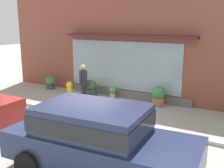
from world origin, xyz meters
TOP-DOWN VIEW (x-y plane):
  - ground_plane at (0.00, 0.00)m, footprint 60.00×60.00m
  - curb_strip at (0.00, -0.20)m, footprint 14.00×0.24m
  - storefront at (-0.00, 3.19)m, footprint 14.00×0.81m
  - fire_hydrant at (-1.88, 1.10)m, footprint 0.42×0.40m
  - pedestrian_with_handbag at (-0.98, 0.93)m, footprint 0.24×0.63m
  - parked_car_navy at (2.38, -3.17)m, footprint 4.57×2.26m
  - potted_plant_window_left at (-1.59, 2.36)m, footprint 0.50×0.50m
  - potted_plant_window_center at (1.71, 2.47)m, footprint 0.58×0.58m
  - potted_plant_trailing_edge at (-4.30, 2.49)m, footprint 0.52×0.52m
  - potted_plant_low_front at (-0.54, 2.56)m, footprint 0.35×0.35m

SIDE VIEW (x-z plane):
  - ground_plane at x=0.00m, z-range 0.00..0.00m
  - curb_strip at x=0.00m, z-range 0.00..0.12m
  - potted_plant_low_front at x=-0.54m, z-range 0.03..0.60m
  - potted_plant_trailing_edge at x=-4.30m, z-range 0.01..0.69m
  - potted_plant_window_left at x=-1.59m, z-range -0.01..0.76m
  - potted_plant_window_center at x=1.71m, z-range 0.02..0.90m
  - fire_hydrant at x=-1.88m, z-range 0.01..0.93m
  - parked_car_navy at x=2.38m, z-range 0.11..1.72m
  - pedestrian_with_handbag at x=-0.98m, z-range 0.15..1.91m
  - storefront at x=0.00m, z-range -0.05..4.83m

